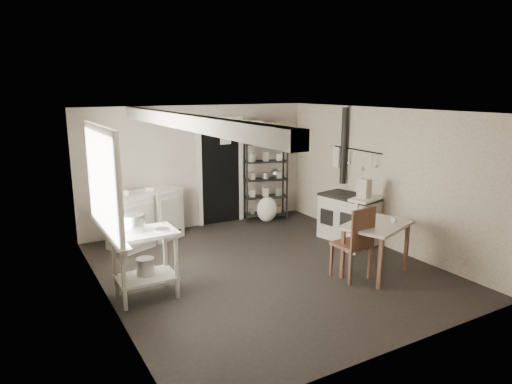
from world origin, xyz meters
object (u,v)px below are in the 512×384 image
flour_sack (267,210)px  work_table (375,249)px  chair (351,245)px  shelf_rack (266,173)px  stove (349,216)px  prep_table (146,268)px  base_cabinets (146,217)px  stockpot (133,227)px

flour_sack → work_table: bearing=-90.6°
chair → shelf_rack: bearing=77.8°
stove → prep_table: bearing=176.2°
base_cabinets → flour_sack: (2.46, 0.05, -0.22)m
stockpot → flour_sack: bearing=33.3°
prep_table → work_table: (3.04, -0.88, -0.02)m
shelf_rack → chair: (-0.47, -3.10, -0.46)m
stockpot → base_cabinets: bearing=70.4°
stockpot → stove: stockpot is taller
prep_table → flour_sack: bearing=35.0°
base_cabinets → shelf_rack: (2.51, 0.20, 0.49)m
stockpot → chair: 2.94m
stove → base_cabinets: bearing=141.4°
work_table → chair: chair is taller
chair → flour_sack: size_ratio=2.07×
shelf_rack → flour_sack: size_ratio=3.55×
stove → work_table: 1.50m
prep_table → stove: stove is taller
stockpot → work_table: stockpot is taller
stockpot → stove: size_ratio=0.30×
prep_table → work_table: bearing=-16.1°
flour_sack → shelf_rack: bearing=70.8°
base_cabinets → shelf_rack: size_ratio=0.75×
work_table → chair: bearing=167.6°
work_table → flour_sack: work_table is taller
stockpot → flour_sack: stockpot is taller
stockpot → chair: stockpot is taller
base_cabinets → stove: size_ratio=1.32×
chair → flour_sack: (0.41, 2.95, -0.25)m
stockpot → flour_sack: size_ratio=0.61×
base_cabinets → shelf_rack: shelf_rack is taller
stove → stockpot: bearing=175.1°
stockpot → work_table: 3.34m
shelf_rack → work_table: bearing=-74.3°
stove → flour_sack: (-0.65, 1.69, -0.20)m
shelf_rack → chair: shelf_rack is taller
stockpot → work_table: bearing=-16.6°
work_table → stockpot: bearing=163.4°
work_table → base_cabinets: bearing=129.2°
stove → flour_sack: size_ratio=2.02×
flour_sack → chair: bearing=-98.0°
prep_table → chair: 2.78m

